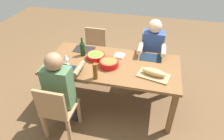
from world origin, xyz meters
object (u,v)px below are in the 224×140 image
object	(u,v)px
chair_near_right	(94,49)
wine_bottle	(83,49)
dining_table	(112,68)
wine_glass	(66,57)
serving_bowl_fruit	(109,63)
serving_bowl_salad	(96,56)
bread_loaf	(154,72)
beer_bottle	(95,71)
diner_far_right	(60,87)
chair_far_right	(57,109)
chair_near_left	(151,56)
cutting_board	(153,76)
napkin_stack	(119,56)
diner_near_left	(152,50)

from	to	relation	value
chair_near_right	wine_bottle	xyz separation A→B (m)	(-0.04, 0.65, 0.37)
dining_table	wine_glass	world-z (taller)	wine_glass
serving_bowl_fruit	wine_glass	xyz separation A→B (m)	(0.59, 0.10, 0.07)
serving_bowl_salad	wine_glass	xyz separation A→B (m)	(0.35, 0.25, 0.07)
bread_loaf	beer_bottle	xyz separation A→B (m)	(0.72, 0.21, 0.04)
diner_far_right	bread_loaf	bearing A→B (deg)	-159.03
beer_bottle	chair_far_right	bearing A→B (deg)	45.05
diner_far_right	chair_near_left	bearing A→B (deg)	-127.43
dining_table	wine_bottle	bearing A→B (deg)	-14.46
cutting_board	wine_glass	distance (m)	1.21
dining_table	serving_bowl_fruit	xyz separation A→B (m)	(0.03, 0.07, 0.13)
diner_far_right	serving_bowl_fruit	world-z (taller)	diner_far_right
serving_bowl_salad	napkin_stack	world-z (taller)	serving_bowl_salad
napkin_stack	wine_bottle	bearing A→B (deg)	9.99
beer_bottle	wine_glass	world-z (taller)	beer_bottle
wine_glass	chair_near_right	bearing A→B (deg)	-95.85
chair_far_right	bread_loaf	world-z (taller)	same
beer_bottle	chair_near_left	bearing A→B (deg)	-119.36
serving_bowl_fruit	beer_bottle	bearing A→B (deg)	72.09
serving_bowl_fruit	napkin_stack	size ratio (longest dim) A/B	1.88
diner_far_right	cutting_board	distance (m)	1.19
chair_near_right	chair_near_left	world-z (taller)	same
chair_far_right	serving_bowl_salad	world-z (taller)	chair_far_right
serving_bowl_fruit	chair_near_right	bearing A→B (deg)	-59.50
diner_near_left	serving_bowl_salad	bearing A→B (deg)	32.92
serving_bowl_fruit	dining_table	bearing A→B (deg)	-110.65
chair_near_right	diner_far_right	xyz separation A→B (m)	(0.00, 1.36, 0.21)
wine_bottle	wine_glass	distance (m)	0.32
diner_far_right	wine_glass	bearing A→B (deg)	-77.17
dining_table	serving_bowl_fruit	world-z (taller)	serving_bowl_fruit
dining_table	beer_bottle	size ratio (longest dim) A/B	8.61
wine_glass	diner_far_right	bearing A→B (deg)	102.83
serving_bowl_fruit	napkin_stack	distance (m)	0.30
diner_far_right	wine_bottle	size ratio (longest dim) A/B	4.14
serving_bowl_salad	serving_bowl_fruit	bearing A→B (deg)	147.95
diner_near_left	wine_bottle	world-z (taller)	diner_near_left
diner_near_left	cutting_board	xyz separation A→B (m)	(-0.07, 0.75, 0.05)
dining_table	serving_bowl_salad	world-z (taller)	serving_bowl_salad
beer_bottle	serving_bowl_fruit	bearing A→B (deg)	-107.91
diner_near_left	serving_bowl_fruit	size ratio (longest dim) A/B	4.55
cutting_board	bread_loaf	xyz separation A→B (m)	(0.00, 0.00, 0.06)
chair_far_right	wine_bottle	bearing A→B (deg)	-92.74
dining_table	bread_loaf	distance (m)	0.63
diner_near_left	bread_loaf	xyz separation A→B (m)	(-0.07, 0.75, 0.11)
beer_bottle	chair_near_right	bearing A→B (deg)	-70.98
serving_bowl_salad	napkin_stack	xyz separation A→B (m)	(-0.33, -0.14, -0.03)
chair_near_left	wine_bottle	xyz separation A→B (m)	(1.00, 0.65, 0.37)
dining_table	chair_near_right	distance (m)	0.95
wine_bottle	wine_glass	xyz separation A→B (m)	(0.14, 0.29, 0.01)
cutting_board	napkin_stack	world-z (taller)	napkin_stack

